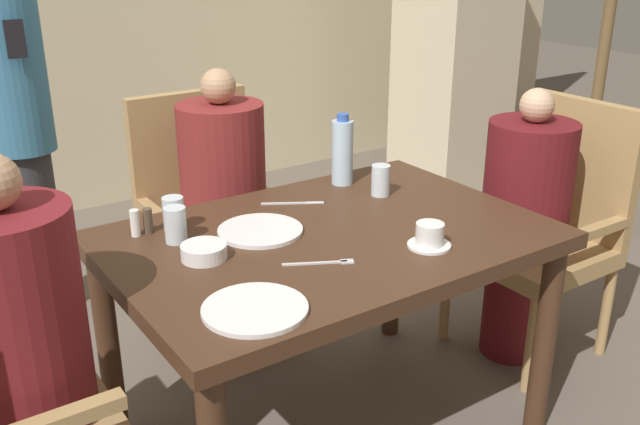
# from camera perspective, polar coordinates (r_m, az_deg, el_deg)

# --- Properties ---
(dining_table) EXTENTS (1.29, 0.88, 0.73)m
(dining_table) POSITION_cam_1_polar(r_m,az_deg,el_deg) (2.16, 0.66, -3.90)
(dining_table) COLOR #422819
(dining_table) RESTS_ON ground_plane
(diner_in_left_chair) EXTENTS (0.32, 0.32, 1.12)m
(diner_in_left_chair) POSITION_cam_1_polar(r_m,az_deg,el_deg) (1.89, -22.55, -11.67)
(diner_in_left_chair) COLOR maroon
(diner_in_left_chair) RESTS_ON ground_plane
(chair_far_side) EXTENTS (0.50, 0.50, 0.98)m
(chair_far_side) POSITION_cam_1_polar(r_m,az_deg,el_deg) (2.87, -8.92, 0.07)
(chair_far_side) COLOR #A88451
(chair_far_side) RESTS_ON ground_plane
(diner_in_far_chair) EXTENTS (0.32, 0.32, 1.11)m
(diner_in_far_chair) POSITION_cam_1_polar(r_m,az_deg,el_deg) (2.73, -7.63, 0.12)
(diner_in_far_chair) COLOR maroon
(diner_in_far_chair) RESTS_ON ground_plane
(chair_right_side) EXTENTS (0.50, 0.50, 0.98)m
(chair_right_side) POSITION_cam_1_polar(r_m,az_deg,el_deg) (2.88, 17.82, -0.69)
(chair_right_side) COLOR #A88451
(chair_right_side) RESTS_ON ground_plane
(diner_in_right_chair) EXTENTS (0.32, 0.32, 1.06)m
(diner_in_right_chair) POSITION_cam_1_polar(r_m,az_deg,el_deg) (2.76, 15.96, -0.94)
(diner_in_right_chair) COLOR #5B1419
(diner_in_right_chair) RESTS_ON ground_plane
(standing_host) EXTENTS (0.26, 0.30, 1.55)m
(standing_host) POSITION_cam_1_polar(r_m,az_deg,el_deg) (3.14, -22.88, 6.45)
(standing_host) COLOR #2D2D33
(standing_host) RESTS_ON ground_plane
(potted_palm) EXTENTS (0.87, 0.87, 2.13)m
(potted_palm) POSITION_cam_1_polar(r_m,az_deg,el_deg) (4.11, 21.40, 9.32)
(potted_palm) COLOR #896B4C
(potted_palm) RESTS_ON ground_plane
(plate_main_left) EXTENTS (0.25, 0.25, 0.01)m
(plate_main_left) POSITION_cam_1_polar(r_m,az_deg,el_deg) (1.70, -5.23, -7.70)
(plate_main_left) COLOR white
(plate_main_left) RESTS_ON dining_table
(plate_main_right) EXTENTS (0.25, 0.25, 0.01)m
(plate_main_right) POSITION_cam_1_polar(r_m,az_deg,el_deg) (2.13, -4.80, -1.45)
(plate_main_right) COLOR white
(plate_main_right) RESTS_ON dining_table
(teacup_with_saucer) EXTENTS (0.12, 0.12, 0.07)m
(teacup_with_saucer) POSITION_cam_1_polar(r_m,az_deg,el_deg) (2.04, 8.76, -1.91)
(teacup_with_saucer) COLOR white
(teacup_with_saucer) RESTS_ON dining_table
(bowl_small) EXTENTS (0.13, 0.13, 0.04)m
(bowl_small) POSITION_cam_1_polar(r_m,az_deg,el_deg) (1.98, -9.27, -3.11)
(bowl_small) COLOR white
(bowl_small) RESTS_ON dining_table
(water_bottle) EXTENTS (0.08, 0.08, 0.25)m
(water_bottle) POSITION_cam_1_polar(r_m,az_deg,el_deg) (2.51, 1.81, 4.90)
(water_bottle) COLOR silver
(water_bottle) RESTS_ON dining_table
(glass_tall_near) EXTENTS (0.06, 0.06, 0.11)m
(glass_tall_near) POSITION_cam_1_polar(r_m,az_deg,el_deg) (2.08, -11.49, -0.97)
(glass_tall_near) COLOR silver
(glass_tall_near) RESTS_ON dining_table
(glass_tall_mid) EXTENTS (0.06, 0.06, 0.11)m
(glass_tall_mid) POSITION_cam_1_polar(r_m,az_deg,el_deg) (2.16, -11.64, -0.13)
(glass_tall_mid) COLOR silver
(glass_tall_mid) RESTS_ON dining_table
(glass_tall_far) EXTENTS (0.06, 0.06, 0.11)m
(glass_tall_far) POSITION_cam_1_polar(r_m,az_deg,el_deg) (2.42, 4.88, 2.59)
(glass_tall_far) COLOR silver
(glass_tall_far) RESTS_ON dining_table
(salt_shaker) EXTENTS (0.03, 0.03, 0.08)m
(salt_shaker) POSITION_cam_1_polar(r_m,az_deg,el_deg) (2.16, -14.58, -0.82)
(salt_shaker) COLOR white
(salt_shaker) RESTS_ON dining_table
(pepper_shaker) EXTENTS (0.03, 0.03, 0.08)m
(pepper_shaker) POSITION_cam_1_polar(r_m,az_deg,el_deg) (2.17, -13.61, -0.65)
(pepper_shaker) COLOR #4C3D2D
(pepper_shaker) RESTS_ON dining_table
(fork_beside_plate) EXTENTS (0.18, 0.10, 0.00)m
(fork_beside_plate) POSITION_cam_1_polar(r_m,az_deg,el_deg) (1.93, 0.47, -4.03)
(fork_beside_plate) COLOR silver
(fork_beside_plate) RESTS_ON dining_table
(knife_beside_plate) EXTENTS (0.18, 0.12, 0.00)m
(knife_beside_plate) POSITION_cam_1_polar(r_m,az_deg,el_deg) (2.35, -1.93, 0.76)
(knife_beside_plate) COLOR silver
(knife_beside_plate) RESTS_ON dining_table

